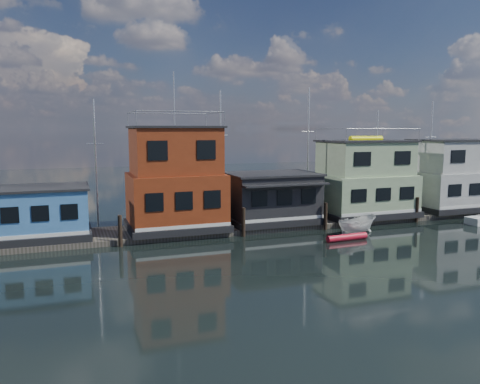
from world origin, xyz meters
name	(u,v)px	position (x,y,z in m)	size (l,w,h in m)	color
ground	(360,265)	(0.00, 0.00, 0.00)	(160.00, 160.00, 0.00)	black
dock	(277,223)	(0.00, 12.00, 0.20)	(48.00, 5.00, 0.40)	#595147
houseboat_blue	(42,213)	(-18.00, 12.00, 2.21)	(6.40, 4.90, 3.66)	black
houseboat_red	(176,181)	(-8.50, 12.00, 4.10)	(7.40, 5.90, 11.86)	black
houseboat_dark	(272,197)	(-0.50, 11.98, 2.42)	(7.40, 6.10, 4.06)	black
houseboat_green	(365,180)	(8.50, 12.00, 3.55)	(8.40, 5.90, 7.03)	black
houseboat_white	(453,176)	(18.50, 12.00, 3.54)	(8.40, 5.90, 6.66)	black
pilings	(288,219)	(-0.33, 9.20, 1.10)	(42.28, 0.28, 2.20)	#2D2116
background_masts	(296,155)	(4.76, 18.00, 5.55)	(36.40, 0.16, 12.00)	silver
dinghy_white	(359,223)	(5.31, 7.95, 0.61)	(1.99, 2.31, 1.21)	silver
motorboat	(357,225)	(4.44, 6.93, 0.72)	(1.41, 3.74, 1.45)	silver
red_kayak	(347,237)	(2.63, 5.48, 0.24)	(0.48, 0.48, 3.30)	red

